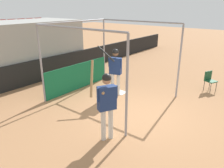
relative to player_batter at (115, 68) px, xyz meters
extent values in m
plane|color=#A8754C|center=(-0.81, -1.69, -1.18)|extent=(60.00, 60.00, 0.00)
cube|color=black|center=(-0.81, 3.89, -0.63)|extent=(24.00, 0.12, 1.08)
cube|color=#9E9E99|center=(-0.81, 5.55, 0.19)|extent=(5.95, 3.20, 2.73)
cube|color=maroon|center=(-1.91, 4.35, -0.04)|extent=(0.45, 0.40, 0.10)
cube|color=maroon|center=(-1.91, 4.53, 0.19)|extent=(0.45, 0.06, 0.40)
cube|color=maroon|center=(-1.36, 4.35, -0.04)|extent=(0.45, 0.40, 0.10)
cube|color=maroon|center=(-1.36, 4.53, 0.19)|extent=(0.45, 0.06, 0.40)
cube|color=maroon|center=(-0.81, 4.35, -0.04)|extent=(0.45, 0.40, 0.10)
cube|color=maroon|center=(-0.81, 4.53, 0.19)|extent=(0.45, 0.06, 0.40)
cube|color=maroon|center=(-0.26, 4.35, -0.04)|extent=(0.45, 0.40, 0.10)
cube|color=maroon|center=(-0.26, 4.53, 0.19)|extent=(0.45, 0.06, 0.40)
cube|color=maroon|center=(0.29, 4.35, -0.04)|extent=(0.45, 0.40, 0.10)
cube|color=maroon|center=(0.29, 4.53, 0.19)|extent=(0.45, 0.06, 0.40)
cube|color=maroon|center=(0.84, 4.35, -0.04)|extent=(0.45, 0.40, 0.10)
cube|color=maroon|center=(0.84, 4.53, 0.19)|extent=(0.45, 0.06, 0.40)
cube|color=maroon|center=(1.39, 4.35, -0.04)|extent=(0.45, 0.40, 0.10)
cube|color=maroon|center=(1.39, 4.53, 0.19)|extent=(0.45, 0.06, 0.40)
cube|color=maroon|center=(-1.91, 5.15, 0.36)|extent=(0.45, 0.40, 0.10)
cube|color=maroon|center=(-1.36, 5.15, 0.36)|extent=(0.45, 0.40, 0.10)
cube|color=maroon|center=(-1.36, 5.33, 0.59)|extent=(0.45, 0.06, 0.40)
cube|color=maroon|center=(-0.81, 5.15, 0.36)|extent=(0.45, 0.40, 0.10)
cube|color=maroon|center=(-0.81, 5.33, 0.59)|extent=(0.45, 0.06, 0.40)
cube|color=maroon|center=(-0.26, 5.15, 0.36)|extent=(0.45, 0.40, 0.10)
cube|color=maroon|center=(-0.26, 5.33, 0.59)|extent=(0.45, 0.06, 0.40)
cube|color=maroon|center=(0.29, 5.15, 0.36)|extent=(0.45, 0.40, 0.10)
cube|color=maroon|center=(0.29, 5.33, 0.59)|extent=(0.45, 0.06, 0.40)
cube|color=maroon|center=(0.84, 5.15, 0.36)|extent=(0.45, 0.40, 0.10)
cube|color=maroon|center=(0.84, 5.33, 0.59)|extent=(0.45, 0.06, 0.40)
cube|color=maroon|center=(1.39, 5.15, 0.36)|extent=(0.45, 0.40, 0.10)
cube|color=maroon|center=(1.39, 5.33, 0.59)|extent=(0.45, 0.06, 0.40)
cube|color=maroon|center=(-1.36, 5.95, 0.76)|extent=(0.45, 0.40, 0.10)
cube|color=maroon|center=(-1.36, 6.13, 0.99)|extent=(0.45, 0.06, 0.40)
cube|color=maroon|center=(-0.81, 5.95, 0.76)|extent=(0.45, 0.40, 0.10)
cube|color=maroon|center=(-0.81, 6.13, 0.99)|extent=(0.45, 0.06, 0.40)
cube|color=maroon|center=(-0.26, 5.95, 0.76)|extent=(0.45, 0.40, 0.10)
cube|color=maroon|center=(-0.26, 6.13, 0.99)|extent=(0.45, 0.06, 0.40)
cube|color=maroon|center=(0.29, 5.95, 0.76)|extent=(0.45, 0.40, 0.10)
cube|color=maroon|center=(0.29, 6.13, 0.99)|extent=(0.45, 0.06, 0.40)
cube|color=maroon|center=(0.84, 5.95, 0.76)|extent=(0.45, 0.40, 0.10)
cube|color=maroon|center=(0.84, 6.13, 0.99)|extent=(0.45, 0.06, 0.40)
cube|color=maroon|center=(1.39, 5.95, 0.76)|extent=(0.45, 0.40, 0.10)
cube|color=maroon|center=(1.39, 6.13, 0.99)|extent=(0.45, 0.06, 0.40)
cube|color=maroon|center=(-0.81, 6.75, 1.16)|extent=(0.45, 0.40, 0.10)
cube|color=maroon|center=(-0.81, 6.93, 1.39)|extent=(0.45, 0.06, 0.40)
cube|color=maroon|center=(-0.26, 6.75, 1.16)|extent=(0.45, 0.40, 0.10)
cube|color=maroon|center=(-0.26, 6.93, 1.39)|extent=(0.45, 0.06, 0.40)
cube|color=maroon|center=(0.29, 6.75, 1.16)|extent=(0.45, 0.40, 0.10)
cube|color=maroon|center=(0.29, 6.93, 1.39)|extent=(0.45, 0.06, 0.40)
cube|color=maroon|center=(0.84, 6.75, 1.16)|extent=(0.45, 0.40, 0.10)
cube|color=maroon|center=(0.84, 6.93, 1.39)|extent=(0.45, 0.06, 0.40)
cube|color=maroon|center=(1.39, 6.75, 1.16)|extent=(0.45, 0.40, 0.10)
cube|color=maroon|center=(1.39, 6.93, 1.39)|extent=(0.45, 0.06, 0.40)
cylinder|color=gray|center=(-2.15, -2.03, 0.25)|extent=(0.07, 0.07, 2.86)
cylinder|color=gray|center=(1.38, -2.03, 0.25)|extent=(0.07, 0.07, 2.86)
cylinder|color=gray|center=(-2.15, 1.74, 0.25)|extent=(0.07, 0.07, 2.86)
cylinder|color=gray|center=(1.38, 1.74, 0.25)|extent=(0.07, 0.07, 2.86)
cylinder|color=gray|center=(-2.15, -0.15, 1.69)|extent=(0.06, 3.77, 0.06)
cylinder|color=gray|center=(1.38, -0.15, 1.69)|extent=(0.06, 3.77, 0.06)
cylinder|color=gray|center=(-0.38, 1.74, 1.69)|extent=(3.52, 0.06, 0.06)
cube|color=#14663D|center=(-0.38, 1.72, -0.61)|extent=(3.45, 0.03, 1.12)
cube|color=white|center=(0.36, 0.00, -1.17)|extent=(0.44, 0.44, 0.02)
cylinder|color=silver|center=(0.10, -0.09, -0.72)|extent=(0.16, 0.16, 0.92)
cylinder|color=silver|center=(-0.08, 0.08, -0.72)|extent=(0.16, 0.16, 0.92)
cube|color=navy|center=(0.01, 0.00, 0.06)|extent=(0.35, 0.51, 0.65)
sphere|color=brown|center=(0.01, 0.00, 0.56)|extent=(0.23, 0.23, 0.23)
sphere|color=black|center=(0.01, 0.00, 0.61)|extent=(0.24, 0.24, 0.24)
cylinder|color=navy|center=(0.05, -0.25, 0.21)|extent=(0.09, 0.09, 0.36)
cylinder|color=navy|center=(-0.10, 0.22, 0.21)|extent=(0.09, 0.09, 0.36)
cylinder|color=black|center=(-0.36, 0.16, 0.59)|extent=(0.16, 0.75, 0.55)
sphere|color=black|center=(-0.01, 0.21, 0.34)|extent=(0.08, 0.08, 0.08)
cylinder|color=silver|center=(-2.49, -1.76, -0.72)|extent=(0.18, 0.18, 0.91)
cylinder|color=silver|center=(-2.68, -1.66, -0.72)|extent=(0.18, 0.18, 0.91)
cube|color=navy|center=(-2.59, -1.71, 0.05)|extent=(0.52, 0.42, 0.64)
sphere|color=#A37556|center=(-2.59, -1.71, 0.54)|extent=(0.23, 0.23, 0.23)
sphere|color=black|center=(-2.59, -1.71, 0.60)|extent=(0.24, 0.24, 0.24)
cylinder|color=navy|center=(-2.38, -1.86, 0.20)|extent=(0.09, 0.09, 0.35)
cylinder|color=navy|center=(-2.83, -1.63, 0.20)|extent=(0.09, 0.09, 0.35)
cylinder|color=#AD7F4C|center=(-2.92, -1.52, 0.63)|extent=(0.50, 0.40, 0.80)
sphere|color=#AD7F4C|center=(-2.76, -1.73, 0.25)|extent=(0.08, 0.08, 0.08)
cube|color=#194C2D|center=(2.91, -2.90, -0.74)|extent=(0.53, 0.53, 0.04)
cube|color=#194C2D|center=(2.99, -2.74, -0.54)|extent=(0.38, 0.21, 0.40)
cylinder|color=#333333|center=(3.00, -3.12, -0.96)|extent=(0.02, 0.02, 0.44)
cylinder|color=#333333|center=(2.69, -2.98, -0.96)|extent=(0.02, 0.02, 0.44)
cylinder|color=#333333|center=(3.14, -2.82, -0.96)|extent=(0.02, 0.02, 0.44)
cylinder|color=#333333|center=(2.83, -2.67, -0.96)|extent=(0.02, 0.02, 0.44)
camera|label=1|loc=(-6.56, -5.02, 2.32)|focal=35.00mm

